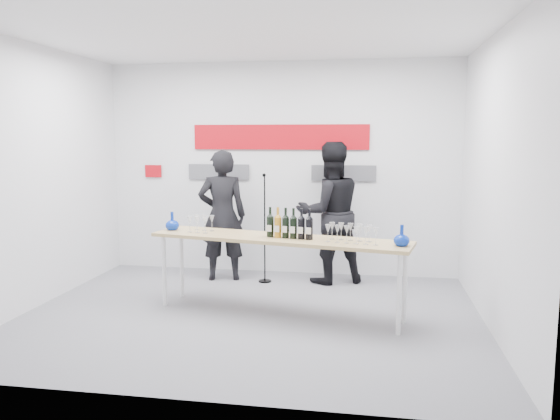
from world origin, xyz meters
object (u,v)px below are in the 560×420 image
(presenter_right, at_px, (330,213))
(mic_stand, at_px, (265,249))
(tasting_table, at_px, (278,243))
(presenter_left, at_px, (222,215))

(presenter_right, xyz_separation_m, mic_stand, (-0.86, -0.15, -0.50))
(presenter_right, bearing_deg, tasting_table, 49.11)
(tasting_table, relative_size, mic_stand, 1.99)
(tasting_table, distance_m, presenter_right, 1.52)
(presenter_right, height_order, mic_stand, presenter_right)
(presenter_right, bearing_deg, mic_stand, -13.44)
(presenter_left, height_order, mic_stand, presenter_left)
(presenter_right, distance_m, mic_stand, 1.00)
(tasting_table, distance_m, presenter_left, 1.68)
(tasting_table, height_order, presenter_right, presenter_right)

